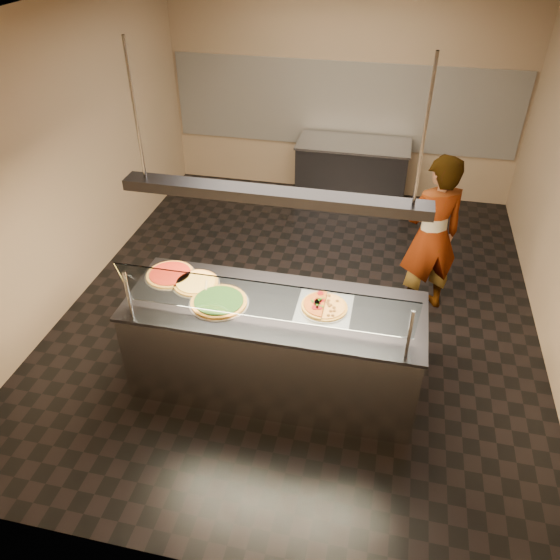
% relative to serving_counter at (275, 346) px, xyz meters
% --- Properties ---
extents(ground, '(5.00, 6.00, 0.02)m').
position_rel_serving_counter_xyz_m(ground, '(0.02, 1.23, -0.48)').
color(ground, black).
rests_on(ground, ground).
extents(ceiling, '(5.00, 6.00, 0.02)m').
position_rel_serving_counter_xyz_m(ceiling, '(0.02, 1.23, 2.54)').
color(ceiling, silver).
rests_on(ceiling, wall_back).
extents(wall_back, '(5.00, 0.02, 3.00)m').
position_rel_serving_counter_xyz_m(wall_back, '(0.02, 4.24, 1.03)').
color(wall_back, tan).
rests_on(wall_back, ground).
extents(wall_front, '(5.00, 0.02, 3.00)m').
position_rel_serving_counter_xyz_m(wall_front, '(0.02, -1.78, 1.03)').
color(wall_front, tan).
rests_on(wall_front, ground).
extents(wall_left, '(0.02, 6.00, 3.00)m').
position_rel_serving_counter_xyz_m(wall_left, '(-2.49, 1.23, 1.03)').
color(wall_left, tan).
rests_on(wall_left, ground).
extents(tile_band, '(4.90, 0.02, 1.20)m').
position_rel_serving_counter_xyz_m(tile_band, '(0.02, 4.21, 0.83)').
color(tile_band, silver).
rests_on(tile_band, wall_back).
extents(serving_counter, '(2.53, 0.94, 0.93)m').
position_rel_serving_counter_xyz_m(serving_counter, '(0.00, 0.00, 0.00)').
color(serving_counter, '#B7B7BC').
rests_on(serving_counter, ground).
extents(sneeze_guard, '(2.29, 0.18, 0.54)m').
position_rel_serving_counter_xyz_m(sneeze_guard, '(-0.00, -0.34, 0.76)').
color(sneeze_guard, '#B7B7BC').
rests_on(sneeze_guard, serving_counter).
extents(perforated_tray, '(0.46, 0.46, 0.01)m').
position_rel_serving_counter_xyz_m(perforated_tray, '(0.42, 0.05, 0.47)').
color(perforated_tray, silver).
rests_on(perforated_tray, serving_counter).
extents(half_pizza_pepperoni, '(0.19, 0.38, 0.05)m').
position_rel_serving_counter_xyz_m(half_pizza_pepperoni, '(0.33, 0.05, 0.50)').
color(half_pizza_pepperoni, '#996320').
rests_on(half_pizza_pepperoni, perforated_tray).
extents(half_pizza_sausage, '(0.19, 0.38, 0.04)m').
position_rel_serving_counter_xyz_m(half_pizza_sausage, '(0.51, 0.05, 0.49)').
color(half_pizza_sausage, '#996320').
rests_on(half_pizza_sausage, perforated_tray).
extents(pizza_spinach, '(0.51, 0.51, 0.03)m').
position_rel_serving_counter_xyz_m(pizza_spinach, '(-0.46, -0.07, 0.48)').
color(pizza_spinach, silver).
rests_on(pizza_spinach, serving_counter).
extents(pizza_cheese, '(0.42, 0.42, 0.03)m').
position_rel_serving_counter_xyz_m(pizza_cheese, '(-0.74, 0.15, 0.48)').
color(pizza_cheese, silver).
rests_on(pizza_cheese, serving_counter).
extents(pizza_tomato, '(0.45, 0.45, 0.03)m').
position_rel_serving_counter_xyz_m(pizza_tomato, '(-1.02, 0.22, 0.48)').
color(pizza_tomato, silver).
rests_on(pizza_tomato, serving_counter).
extents(pizza_spatula, '(0.22, 0.22, 0.02)m').
position_rel_serving_counter_xyz_m(pizza_spatula, '(-0.59, 0.07, 0.49)').
color(pizza_spatula, '#B7B7BC').
rests_on(pizza_spatula, pizza_spinach).
extents(prep_table, '(1.56, 0.74, 0.93)m').
position_rel_serving_counter_xyz_m(prep_table, '(0.26, 3.78, 0.00)').
color(prep_table, '#303034').
rests_on(prep_table, ground).
extents(worker, '(0.77, 0.66, 1.77)m').
position_rel_serving_counter_xyz_m(worker, '(1.30, 1.51, 0.42)').
color(worker, '#28272C').
rests_on(worker, ground).
extents(heat_lamp_housing, '(2.30, 0.18, 0.08)m').
position_rel_serving_counter_xyz_m(heat_lamp_housing, '(0.00, 0.00, 1.48)').
color(heat_lamp_housing, '#303034').
rests_on(heat_lamp_housing, ceiling).
extents(lamp_rod_left, '(0.02, 0.02, 1.01)m').
position_rel_serving_counter_xyz_m(lamp_rod_left, '(-1.00, 0.00, 2.03)').
color(lamp_rod_left, '#B7B7BC').
rests_on(lamp_rod_left, ceiling).
extents(lamp_rod_right, '(0.02, 0.02, 1.01)m').
position_rel_serving_counter_xyz_m(lamp_rod_right, '(1.00, 0.00, 2.03)').
color(lamp_rod_right, '#B7B7BC').
rests_on(lamp_rod_right, ceiling).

